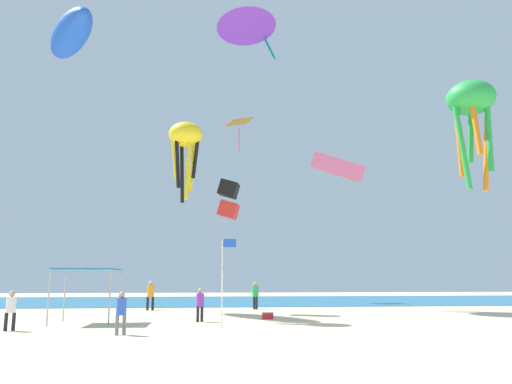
% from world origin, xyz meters
% --- Properties ---
extents(ground, '(110.00, 110.00, 0.10)m').
position_xyz_m(ground, '(0.00, 0.00, -0.05)').
color(ground, beige).
extents(ocean_strip, '(110.00, 22.31, 0.03)m').
position_xyz_m(ocean_strip, '(0.00, 27.31, 0.01)').
color(ocean_strip, '#1E6B93').
rests_on(ocean_strip, ground).
extents(canopy_tent, '(2.72, 2.63, 2.54)m').
position_xyz_m(canopy_tent, '(-8.21, 3.86, 2.38)').
color(canopy_tent, '#B2B2B7').
rests_on(canopy_tent, ground).
extents(person_near_tent, '(0.44, 0.46, 1.83)m').
position_xyz_m(person_near_tent, '(0.81, 13.82, 1.07)').
color(person_near_tent, black).
rests_on(person_near_tent, ground).
extents(person_leftmost, '(0.51, 0.46, 1.92)m').
position_xyz_m(person_leftmost, '(-6.23, 13.45, 1.12)').
color(person_leftmost, black).
rests_on(person_leftmost, ground).
extents(person_central, '(0.40, 0.37, 1.58)m').
position_xyz_m(person_central, '(-10.40, 0.67, 0.92)').
color(person_central, black).
rests_on(person_central, ground).
extents(person_rightmost, '(0.38, 0.38, 1.60)m').
position_xyz_m(person_rightmost, '(-2.87, 4.16, 0.94)').
color(person_rightmost, black).
rests_on(person_rightmost, ground).
extents(person_far_shore, '(0.38, 0.38, 1.58)m').
position_xyz_m(person_far_shore, '(-5.75, -1.25, 0.93)').
color(person_far_shore, slate).
rests_on(person_far_shore, ground).
extents(banner_flag, '(0.61, 0.06, 3.74)m').
position_xyz_m(banner_flag, '(-1.86, 0.58, 2.25)').
color(banner_flag, silver).
rests_on(banner_flag, ground).
extents(cooler_box, '(0.57, 0.37, 0.35)m').
position_xyz_m(cooler_box, '(0.62, 5.55, 0.18)').
color(cooler_box, red).
rests_on(cooler_box, ground).
extents(kite_octopus_yellow, '(2.21, 2.21, 4.41)m').
position_xyz_m(kite_octopus_yellow, '(-3.85, 6.11, 9.71)').
color(kite_octopus_yellow, yellow).
extents(kite_delta_purple, '(6.24, 6.28, 4.03)m').
position_xyz_m(kite_delta_purple, '(0.30, 16.20, 22.40)').
color(kite_delta_purple, purple).
extents(kite_box_black, '(1.55, 1.39, 2.59)m').
position_xyz_m(kite_box_black, '(-1.23, 10.63, 7.05)').
color(kite_box_black, black).
extents(kite_diamond_orange, '(2.91, 2.95, 3.50)m').
position_xyz_m(kite_diamond_orange, '(0.51, 27.35, 17.51)').
color(kite_diamond_orange, orange).
extents(kite_parafoil_pink, '(3.92, 1.42, 2.45)m').
position_xyz_m(kite_parafoil_pink, '(6.92, 14.07, 10.14)').
color(kite_parafoil_pink, pink).
extents(kite_inflatable_blue, '(6.37, 8.35, 3.29)m').
position_xyz_m(kite_inflatable_blue, '(-12.94, 14.94, 20.06)').
color(kite_inflatable_blue, blue).
extents(kite_octopus_green, '(3.44, 3.44, 6.38)m').
position_xyz_m(kite_octopus_green, '(12.44, 5.17, 12.00)').
color(kite_octopus_green, green).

